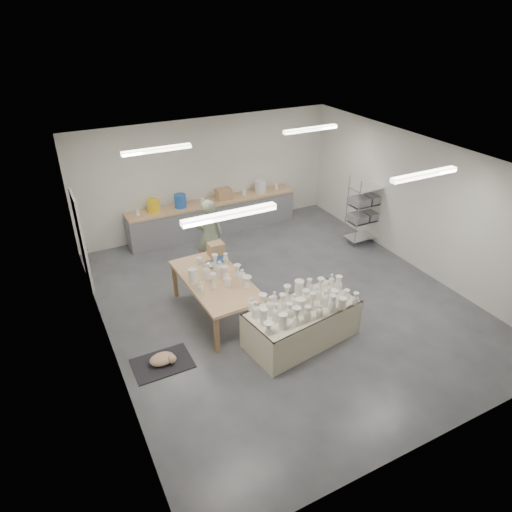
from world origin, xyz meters
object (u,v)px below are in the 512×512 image
red_stool (206,253)px  potter (209,236)px  drying_table (302,321)px  work_table (217,276)px

red_stool → potter: bearing=-90.0°
potter → red_stool: potter is taller
drying_table → red_stool: (-0.51, 3.40, -0.13)m
drying_table → red_stool: drying_table is taller
work_table → potter: 1.68m
drying_table → work_table: (-1.01, 1.52, 0.41)m
work_table → drying_table: bearing=-58.7°
potter → drying_table: bearing=112.8°
potter → red_stool: 0.64m
potter → red_stool: size_ratio=3.90×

